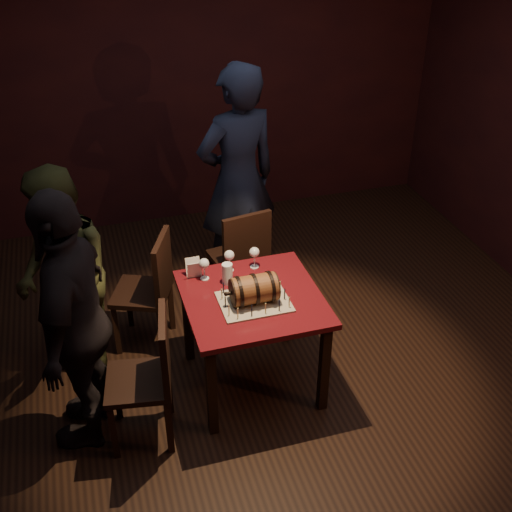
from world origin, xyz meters
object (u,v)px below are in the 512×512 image
chair_left_rear (151,286)px  chair_left_front (151,372)px  person_left_front (75,322)px  wine_glass_mid (229,256)px  wine_glass_right (254,253)px  wine_glass_left (204,264)px  chair_back (242,255)px  pub_table (252,310)px  person_back (238,181)px  person_left_rear (64,279)px  barrel_cake (254,289)px  pint_of_ale (227,274)px

chair_left_rear → chair_left_front: same height
chair_left_front → person_left_front: person_left_front is taller
wine_glass_mid → wine_glass_right: bearing=-3.5°
chair_left_front → wine_glass_left: bearing=49.9°
chair_back → chair_left_rear: size_ratio=1.00×
pub_table → person_back: person_back is taller
wine_glass_left → person_left_front: bearing=-155.4°
wine_glass_mid → person_back: 0.99m
pub_table → chair_left_rear: size_ratio=0.97×
chair_back → person_left_front: 1.66m
person_left_rear → pub_table: bearing=49.3°
chair_back → person_left_rear: person_left_rear is taller
person_left_front → wine_glass_left: bearing=132.1°
barrel_cake → pint_of_ale: barrel_cake is taller
barrel_cake → wine_glass_right: (0.12, 0.40, 0.01)m
person_back → person_left_rear: (-1.43, -0.77, -0.18)m
pub_table → person_back: bearing=78.8°
person_left_front → chair_left_front: bearing=83.6°
barrel_cake → chair_left_front: 0.83m
pub_table → person_left_front: 1.16m
pint_of_ale → person_left_front: person_left_front is taller
wine_glass_right → person_back: size_ratio=0.08×
wine_glass_mid → wine_glass_right: 0.18m
person_back → wine_glass_left: bearing=49.2°
wine_glass_mid → chair_back: bearing=66.1°
wine_glass_mid → person_left_front: size_ratio=0.09×
chair_left_rear → chair_back: bearing=16.0°
pint_of_ale → chair_back: size_ratio=0.16×
chair_back → chair_left_front: bearing=-128.2°
pint_of_ale → pub_table: bearing=-59.5°
wine_glass_right → chair_left_rear: 0.84m
pub_table → pint_of_ale: 0.29m
chair_left_rear → barrel_cake: bearing=-51.0°
pub_table → person_left_front: person_left_front is taller
chair_left_rear → wine_glass_mid: bearing=-30.1°
pub_table → person_left_rear: size_ratio=0.57×
wine_glass_mid → barrel_cake: bearing=-82.2°
wine_glass_mid → person_left_rear: (-1.11, 0.16, -0.08)m
wine_glass_mid → person_left_front: bearing=-157.0°
wine_glass_right → chair_left_front: 1.10m
pint_of_ale → chair_left_rear: (-0.47, 0.45, -0.30)m
pub_table → wine_glass_mid: (-0.06, 0.34, 0.23)m
pint_of_ale → chair_left_front: 0.84m
wine_glass_mid → chair_left_rear: (-0.52, 0.30, -0.34)m
pub_table → pint_of_ale: bearing=120.5°
chair_back → person_back: size_ratio=0.48×
chair_left_rear → chair_left_front: (-0.15, -0.93, 0.00)m
barrel_cake → person_left_front: person_left_front is taller
chair_left_rear → person_left_rear: (-0.59, -0.14, 0.27)m
pub_table → wine_glass_right: 0.42m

